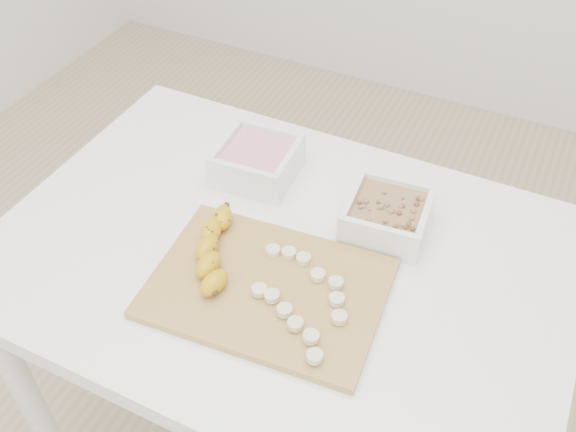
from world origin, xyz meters
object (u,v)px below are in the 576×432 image
at_px(bowl_yogurt, 257,160).
at_px(cutting_board, 267,288).
at_px(banana, 214,250).
at_px(table, 281,287).
at_px(bowl_granola, 387,215).

xyz_separation_m(bowl_yogurt, cutting_board, (0.15, -0.26, -0.03)).
height_order(bowl_yogurt, banana, bowl_yogurt).
height_order(table, cutting_board, cutting_board).
relative_size(bowl_yogurt, cutting_board, 0.42).
bearing_deg(bowl_yogurt, table, -51.43).
height_order(table, bowl_yogurt, bowl_yogurt).
bearing_deg(cutting_board, banana, 171.83).
bearing_deg(bowl_granola, table, -137.50).
bearing_deg(bowl_yogurt, cutting_board, -58.95).
bearing_deg(bowl_yogurt, bowl_granola, -7.28).
bearing_deg(banana, cutting_board, -21.55).
distance_m(bowl_yogurt, bowl_granola, 0.28).
bearing_deg(banana, table, 26.45).
height_order(bowl_granola, banana, bowl_granola).
relative_size(table, cutting_board, 2.66).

